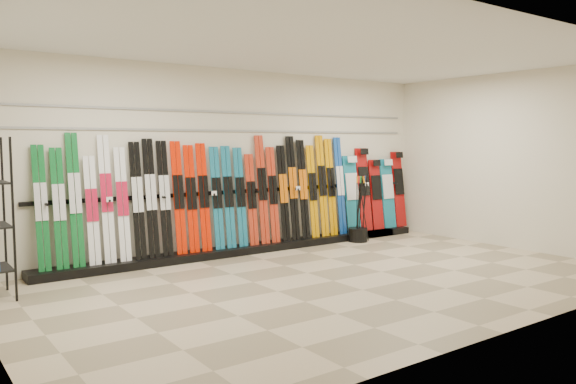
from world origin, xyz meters
TOP-DOWN VIEW (x-y plane):
  - floor at (0.00, 0.00)m, footprint 8.00×8.00m
  - back_wall at (0.00, 2.50)m, footprint 8.00×0.00m
  - right_wall at (4.00, 0.00)m, footprint 0.00×5.00m
  - ceiling at (0.00, 0.00)m, footprint 8.00×8.00m
  - ski_rack_base at (0.22, 2.28)m, footprint 8.00×0.40m
  - skis at (-0.43, 2.34)m, footprint 5.38×0.25m
  - snowboards at (3.07, 2.35)m, footprint 1.58×0.24m
  - pole_bin at (2.27, 1.98)m, footprint 0.35×0.35m
  - ski_poles at (2.31, 1.96)m, footprint 0.26×0.27m
  - slatwall_rail_0 at (0.00, 2.48)m, footprint 7.60×0.02m
  - slatwall_rail_1 at (0.00, 2.48)m, footprint 7.60×0.02m

SIDE VIEW (x-z plane):
  - floor at x=0.00m, z-range 0.00..0.00m
  - ski_rack_base at x=0.22m, z-range 0.00..0.12m
  - pole_bin at x=2.27m, z-range 0.00..0.25m
  - ski_poles at x=2.31m, z-range 0.02..1.20m
  - snowboards at x=3.07m, z-range 0.05..1.63m
  - skis at x=-0.43m, z-range 0.05..1.88m
  - back_wall at x=0.00m, z-range -2.50..5.50m
  - right_wall at x=4.00m, z-range -1.00..4.00m
  - slatwall_rail_0 at x=0.00m, z-range 1.98..2.02m
  - slatwall_rail_1 at x=0.00m, z-range 2.28..2.31m
  - ceiling at x=0.00m, z-range 3.00..3.00m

